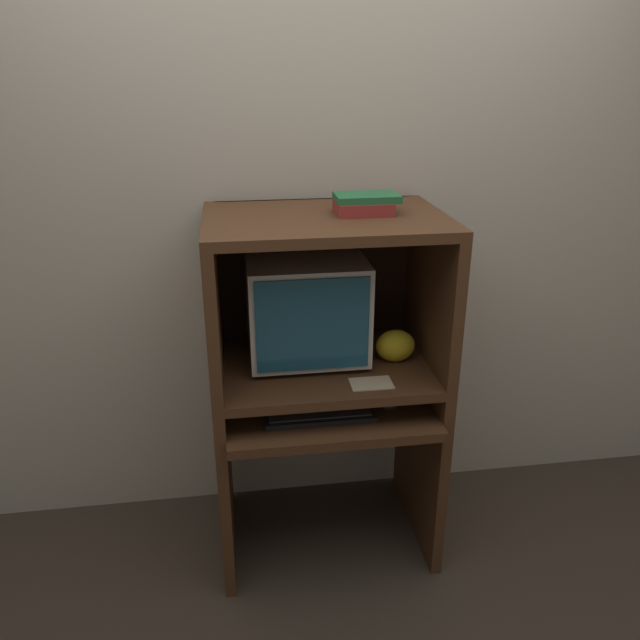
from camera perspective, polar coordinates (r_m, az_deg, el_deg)
ground_plane at (r=2.60m, az=1.46°, el=-23.06°), size 12.00×12.00×0.00m
wall_back at (r=2.52m, az=-0.77°, el=9.78°), size 6.00×0.06×2.60m
desk_base at (r=2.52m, az=0.55°, el=-12.35°), size 0.84×0.63×0.68m
desk_monitor_shelf at (r=2.37m, az=0.44°, el=-4.58°), size 0.84×0.59×0.13m
hutch_upper at (r=2.24m, az=0.35°, el=4.92°), size 0.84×0.59×0.56m
crt_monitor at (r=2.33m, az=-1.30°, el=1.26°), size 0.43×0.40×0.39m
keyboard at (r=2.27m, az=-0.13°, el=-8.43°), size 0.39×0.16×0.03m
mouse at (r=2.32m, az=6.31°, el=-7.80°), size 0.06×0.04×0.03m
snack_bag at (r=2.36m, az=6.90°, el=-2.35°), size 0.15×0.11×0.12m
book_stack at (r=2.19m, az=4.09°, el=10.57°), size 0.22×0.15×0.07m
paper_card at (r=2.21m, az=4.71°, el=-5.80°), size 0.15×0.10×0.00m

